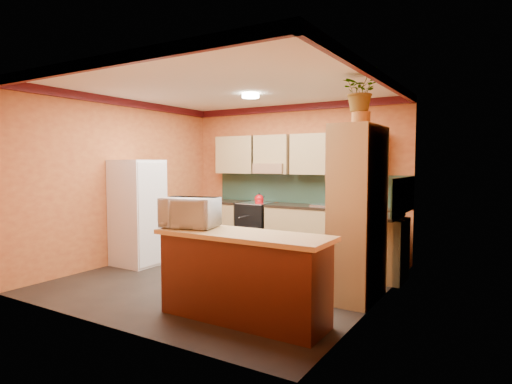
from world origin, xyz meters
TOP-DOWN VIEW (x-y plane):
  - room_shell at (0.02, 0.28)m, footprint 4.24×4.24m
  - base_cabinets_back at (-0.01, 1.80)m, footprint 3.65×0.60m
  - countertop_back at (-0.01, 1.80)m, footprint 3.65×0.62m
  - stove at (-0.63, 1.80)m, footprint 0.58×0.58m
  - kettle at (-0.53, 1.75)m, footprint 0.22×0.22m
  - sink at (0.77, 1.80)m, footprint 0.48×0.40m
  - base_cabinets_right at (1.80, 1.09)m, footprint 0.60×0.80m
  - countertop_right at (1.80, 1.09)m, footprint 0.62×0.80m
  - fridge at (-1.75, -0.05)m, footprint 0.68×0.66m
  - pantry at (1.85, 0.08)m, footprint 0.48×0.90m
  - fern_pot at (1.85, 0.13)m, footprint 0.22×0.22m
  - fern at (1.85, 0.13)m, footprint 0.54×0.50m
  - breakfast_bar at (1.05, -1.23)m, footprint 1.80×0.55m
  - bar_top at (1.05, -1.23)m, footprint 1.90×0.65m
  - microwave at (0.34, -1.23)m, footprint 0.69×0.55m

SIDE VIEW (x-z plane):
  - base_cabinets_back at x=-0.01m, z-range 0.00..0.88m
  - base_cabinets_right at x=1.80m, z-range 0.00..0.88m
  - breakfast_bar at x=1.05m, z-range 0.00..0.88m
  - stove at x=-0.63m, z-range 0.00..0.91m
  - fridge at x=-1.75m, z-range 0.00..1.70m
  - countertop_back at x=-0.01m, z-range 0.88..0.92m
  - countertop_right at x=1.80m, z-range 0.88..0.92m
  - bar_top at x=1.05m, z-range 0.88..0.93m
  - sink at x=0.77m, z-range 0.92..0.95m
  - kettle at x=-0.53m, z-range 0.91..1.09m
  - pantry at x=1.85m, z-range 0.00..2.10m
  - microwave at x=0.34m, z-range 0.93..1.27m
  - room_shell at x=0.02m, z-range 0.73..3.45m
  - fern_pot at x=1.85m, z-range 2.10..2.26m
  - fern at x=1.85m, z-range 2.26..2.75m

